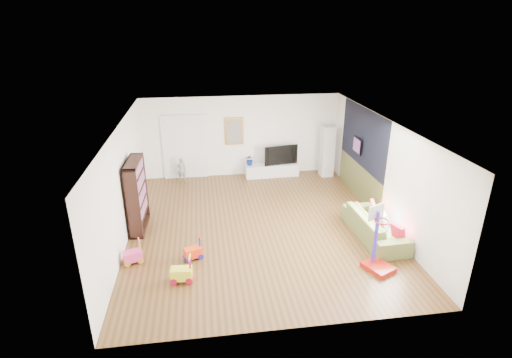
{
  "coord_description": "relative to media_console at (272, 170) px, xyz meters",
  "views": [
    {
      "loc": [
        -1.35,
        -9.06,
        5.01
      ],
      "look_at": [
        0.0,
        0.4,
        1.15
      ],
      "focal_mm": 28.0,
      "sensor_mm": 36.0,
      "label": 1
    }
  ],
  "objects": [
    {
      "name": "media_console",
      "position": [
        0.0,
        0.0,
        0.0
      ],
      "size": [
        1.83,
        0.53,
        0.42
      ],
      "primitive_type": "cube",
      "rotation": [
        0.0,
        0.0,
        0.04
      ],
      "color": "silver",
      "rests_on": "ground"
    },
    {
      "name": "painting_back",
      "position": [
        -1.23,
        0.27,
        1.34
      ],
      "size": [
        0.62,
        0.06,
        0.92
      ],
      "primitive_type": "cube",
      "color": "gold",
      "rests_on": "wall_back"
    },
    {
      "name": "pillow_right",
      "position": [
        1.97,
        -3.79,
        0.28
      ],
      "size": [
        0.18,
        0.36,
        0.35
      ],
      "primitive_type": "cube",
      "rotation": [
        0.0,
        0.0,
        -0.27
      ],
      "color": "#B9412C",
      "rests_on": "sofa"
    },
    {
      "name": "pillow_center",
      "position": [
        1.94,
        -4.45,
        0.28
      ],
      "size": [
        0.17,
        0.41,
        0.4
      ],
      "primitive_type": "cube",
      "rotation": [
        0.0,
        0.0,
        -0.16
      ],
      "color": "white",
      "rests_on": "sofa"
    },
    {
      "name": "wall_left",
      "position": [
        -4.23,
        -3.44,
        1.14
      ],
      "size": [
        0.0,
        7.5,
        2.7
      ],
      "primitive_type": "cube",
      "color": "white",
      "rests_on": "ground"
    },
    {
      "name": "bookshelf",
      "position": [
        -4.0,
        -3.09,
        0.7
      ],
      "size": [
        0.36,
        1.26,
        1.82
      ],
      "primitive_type": "cube",
      "rotation": [
        0.0,
        0.0,
        -0.03
      ],
      "color": "black",
      "rests_on": "ground"
    },
    {
      "name": "basketball_hoop",
      "position": [
        1.29,
        -5.73,
        0.52
      ],
      "size": [
        0.71,
        0.76,
        1.46
      ],
      "primitive_type": "cube",
      "rotation": [
        0.0,
        0.0,
        0.43
      ],
      "color": "#A8180E",
      "rests_on": "ground"
    },
    {
      "name": "wall_right",
      "position": [
        2.27,
        -3.44,
        1.14
      ],
      "size": [
        0.0,
        7.5,
        2.7
      ],
      "primitive_type": "cube",
      "color": "silver",
      "rests_on": "ground"
    },
    {
      "name": "floor",
      "position": [
        -0.98,
        -3.44,
        -0.21
      ],
      "size": [
        6.5,
        7.5,
        0.0
      ],
      "primitive_type": "cube",
      "color": "brown",
      "rests_on": "ground"
    },
    {
      "name": "artwork_right",
      "position": [
        2.19,
        -1.84,
        1.34
      ],
      "size": [
        0.04,
        0.56,
        0.46
      ],
      "primitive_type": "cube",
      "color": "#7F3F8C",
      "rests_on": "wall_right"
    },
    {
      "name": "ride_on_pink",
      "position": [
        -3.95,
        -4.72,
        0.06
      ],
      "size": [
        0.46,
        0.35,
        0.53
      ],
      "primitive_type": "cube",
      "rotation": [
        0.0,
        0.0,
        0.29
      ],
      "color": "#E53D8F",
      "rests_on": "ground"
    },
    {
      "name": "pillow_left",
      "position": [
        2.0,
        -5.08,
        0.28
      ],
      "size": [
        0.19,
        0.37,
        0.36
      ],
      "primitive_type": "cube",
      "rotation": [
        0.0,
        0.0,
        0.29
      ],
      "color": "red",
      "rests_on": "sofa"
    },
    {
      "name": "vase_plant",
      "position": [
        -0.74,
        0.01,
        0.4
      ],
      "size": [
        0.36,
        0.32,
        0.38
      ],
      "primitive_type": "imported",
      "rotation": [
        0.0,
        0.0,
        -0.08
      ],
      "color": "navy",
      "rests_on": "media_console"
    },
    {
      "name": "sofa",
      "position": [
        1.75,
        -4.43,
        0.1
      ],
      "size": [
        0.92,
        2.18,
        0.63
      ],
      "primitive_type": "imported",
      "rotation": [
        0.0,
        0.0,
        1.61
      ],
      "color": "olive",
      "rests_on": "ground"
    },
    {
      "name": "tall_cabinet",
      "position": [
        1.84,
        -0.21,
        0.66
      ],
      "size": [
        0.42,
        0.42,
        1.73
      ],
      "primitive_type": "cube",
      "rotation": [
        0.0,
        0.0,
        0.03
      ],
      "color": "silver",
      "rests_on": "ground"
    },
    {
      "name": "doorway",
      "position": [
        -2.88,
        0.27,
        0.84
      ],
      "size": [
        1.45,
        0.06,
        2.1
      ],
      "primitive_type": "cube",
      "color": "white",
      "rests_on": "ground"
    },
    {
      "name": "wall_back",
      "position": [
        -0.98,
        0.31,
        1.14
      ],
      "size": [
        6.5,
        0.0,
        2.7
      ],
      "primitive_type": "cube",
      "color": "white",
      "rests_on": "ground"
    },
    {
      "name": "navy_accent",
      "position": [
        2.26,
        -2.04,
        1.64
      ],
      "size": [
        0.01,
        3.2,
        1.7
      ],
      "primitive_type": "cube",
      "color": "black",
      "rests_on": "wall_right"
    },
    {
      "name": "ceiling",
      "position": [
        -0.98,
        -3.44,
        2.49
      ],
      "size": [
        6.5,
        7.5,
        0.0
      ],
      "primitive_type": "cube",
      "color": "white",
      "rests_on": "ground"
    },
    {
      "name": "ride_on_yellow",
      "position": [
        -2.87,
        -5.55,
        0.08
      ],
      "size": [
        0.45,
        0.3,
        0.57
      ],
      "primitive_type": "cube",
      "rotation": [
        0.0,
        0.0,
        -0.07
      ],
      "color": "yellow",
      "rests_on": "ground"
    },
    {
      "name": "ride_on_orange",
      "position": [
        -2.64,
        -4.75,
        0.05
      ],
      "size": [
        0.45,
        0.36,
        0.52
      ],
      "primitive_type": "cube",
      "rotation": [
        0.0,
        0.0,
        0.36
      ],
      "color": "#EC3A11",
      "rests_on": "ground"
    },
    {
      "name": "tv",
      "position": [
        0.28,
        0.03,
        0.54
      ],
      "size": [
        1.16,
        0.34,
        0.66
      ],
      "primitive_type": "imported",
      "rotation": [
        0.0,
        0.0,
        0.17
      ],
      "color": "black",
      "rests_on": "media_console"
    },
    {
      "name": "wall_front",
      "position": [
        -0.98,
        -7.19,
        1.14
      ],
      "size": [
        6.5,
        0.0,
        2.7
      ],
      "primitive_type": "cube",
      "color": "silver",
      "rests_on": "ground"
    },
    {
      "name": "child",
      "position": [
        -3.02,
        0.02,
        0.18
      ],
      "size": [
        0.29,
        0.2,
        0.78
      ],
      "primitive_type": "imported",
      "rotation": [
        0.0,
        0.0,
        3.19
      ],
      "color": "gray",
      "rests_on": "ground"
    },
    {
      "name": "olive_wainscot",
      "position": [
        2.26,
        -2.04,
        0.29
      ],
      "size": [
        0.01,
        3.2,
        1.0
      ],
      "primitive_type": "cube",
      "color": "brown",
      "rests_on": "wall_right"
    }
  ]
}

